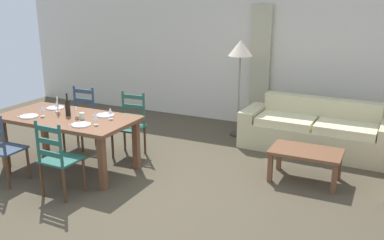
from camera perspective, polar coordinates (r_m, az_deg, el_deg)
The scene contains 27 objects.
ground_plane at distance 5.49m, azimuth -6.65°, elevation -8.97°, with size 9.60×9.60×0.02m, color #483F2F.
wall_far at distance 7.99m, azimuth 5.89°, elevation 9.30°, with size 9.60×0.16×2.70m, color beige.
curtain_panel_left at distance 7.73m, azimuth 9.23°, elevation 7.05°, with size 0.35×0.08×2.20m, color #B7AF8C.
dining_table at distance 6.03m, azimuth -16.44°, elevation -0.33°, with size 1.90×0.96×0.75m.
dining_chair_near_left at distance 5.87m, azimuth -24.32°, elevation -3.51°, with size 0.43×0.41×0.96m.
dining_chair_near_right at distance 5.27m, azimuth -17.68°, elevation -5.02°, with size 0.43×0.41×0.96m.
dining_chair_far_left at distance 6.92m, azimuth -14.87°, elevation 0.33°, with size 0.44×0.42×0.96m.
dining_chair_far_right at distance 6.39m, azimuth -8.39°, elevation -0.62°, with size 0.44×0.42×0.96m.
dinner_plate_near_left at distance 6.15m, azimuth -21.18°, elevation 0.46°, with size 0.24×0.24×0.02m, color white.
fork_near_left at distance 6.26m, azimuth -22.12°, elevation 0.57°, with size 0.02×0.17×0.01m, color silver.
dinner_plate_near_right at distance 5.54m, azimuth -14.76°, elevation -0.64°, with size 0.24×0.24×0.02m, color white.
fork_near_right at distance 5.63m, azimuth -15.92°, elevation -0.50°, with size 0.02×0.17×0.01m, color silver.
dinner_plate_far_left at distance 6.48m, azimuth -18.01°, elevation 1.56°, with size 0.24×0.24×0.02m, color white.
fork_far_left at distance 6.59m, azimuth -18.95°, elevation 1.65°, with size 0.02×0.17×0.01m, color silver.
dinner_plate_far_right at distance 5.91m, azimuth -11.65°, elevation 0.64°, with size 0.24×0.24×0.02m, color white.
fork_far_right at distance 6.00m, azimuth -12.79°, elevation 0.75°, with size 0.02×0.17×0.01m, color silver.
wine_bottle at distance 6.02m, azimuth -16.48°, elevation 1.66°, with size 0.07×0.07×0.32m.
wine_glass_near_left at distance 6.09m, azimuth -19.65°, elevation 1.46°, with size 0.06×0.06×0.16m.
wine_glass_near_right at distance 5.49m, azimuth -12.93°, elevation 0.46°, with size 0.06×0.06×0.16m.
wine_glass_far_left at distance 6.29m, azimuth -17.84°, elevation 2.09°, with size 0.06×0.06×0.16m.
wine_glass_far_right at distance 5.71m, azimuth -11.01°, elevation 1.19°, with size 0.06×0.06×0.16m.
coffee_cup_primary at distance 5.81m, azimuth -14.69°, elevation 0.54°, with size 0.07×0.07×0.09m, color silver.
candle_tall at distance 6.12m, azimuth -17.69°, elevation 1.35°, with size 0.05×0.05×0.25m.
candle_short at distance 5.84m, azimuth -15.34°, elevation 0.56°, with size 0.05×0.05×0.17m.
couch at distance 6.84m, azimuth 16.46°, elevation -1.63°, with size 2.31×0.88×0.80m.
coffee_table at distance 5.67m, azimuth 15.16°, elevation -4.59°, with size 0.90×0.56×0.42m.
standing_lamp at distance 7.09m, azimuth 6.56°, elevation 8.86°, with size 0.40×0.40×1.64m.
Camera 1 is at (2.71, -4.15, 2.34)m, focal length 39.39 mm.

